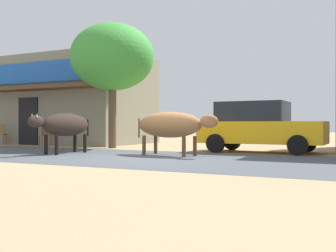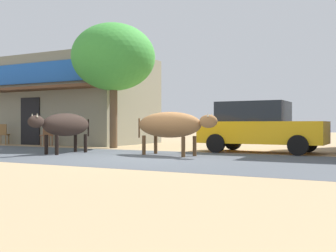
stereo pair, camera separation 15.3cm
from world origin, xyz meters
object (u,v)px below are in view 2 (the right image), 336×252
Objects in this scene: roadside_tree at (113,58)px; cafe_chair_near_tree at (47,134)px; cow_far_dark at (170,125)px; cow_near_brown at (65,125)px; cafe_chair_by_doorway at (3,133)px; parked_hatchback_car at (259,126)px.

roadside_tree is 5.19× the size of cafe_chair_near_tree.
cafe_chair_near_tree is at bearing 161.81° from cow_far_dark.
cow_near_brown is 4.76m from cafe_chair_near_tree.
cow_far_dark is 7.26m from cafe_chair_near_tree.
roadside_tree reaches higher than cafe_chair_by_doorway.
cow_far_dark is (-1.99, -2.49, 0.05)m from parked_hatchback_car.
cow_near_brown is at bearing -147.96° from parked_hatchback_car.
roadside_tree reaches higher than parked_hatchback_car.
parked_hatchback_car is 4.32× the size of cafe_chair_near_tree.
cafe_chair_near_tree is (-8.88, -0.23, -0.33)m from parked_hatchback_car.
parked_hatchback_car is 6.19m from cow_near_brown.
roadside_tree is 1.67× the size of cow_far_dark.
cafe_chair_by_doorway is at bearing 153.88° from cow_near_brown.
cow_near_brown is 0.89× the size of cow_far_dark.
cafe_chair_near_tree is (-3.63, 3.06, -0.37)m from cow_near_brown.
cow_near_brown is at bearing -83.44° from roadside_tree.
roadside_tree is at bearing -178.80° from parked_hatchback_car.
cow_near_brown is 3.35m from cow_far_dark.
parked_hatchback_car is 3.19m from cow_far_dark.
cafe_chair_near_tree is 1.00× the size of cafe_chair_by_doorway.
parked_hatchback_car is 1.56× the size of cow_near_brown.
cow_near_brown is at bearing -40.08° from cafe_chair_near_tree.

